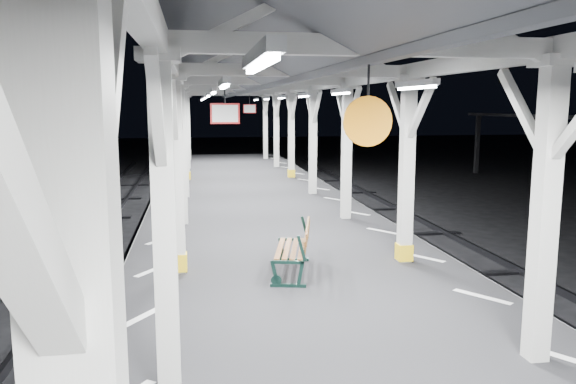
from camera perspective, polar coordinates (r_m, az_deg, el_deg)
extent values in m
plane|color=black|center=(8.48, 3.26, -17.89)|extent=(120.00, 120.00, 0.00)
cube|color=black|center=(8.26, 3.29, -14.80)|extent=(6.00, 50.00, 1.00)
cube|color=silver|center=(7.93, -14.63, -12.19)|extent=(1.00, 48.00, 0.01)
cube|color=silver|center=(8.92, 19.11, -10.01)|extent=(1.00, 48.00, 0.01)
cube|color=silver|center=(1.96, -18.52, 6.63)|extent=(0.10, 0.99, 0.99)
cube|color=silver|center=(5.52, -12.42, -4.03)|extent=(0.22, 0.22, 3.20)
cube|color=silver|center=(5.41, -13.01, 13.38)|extent=(0.40, 0.40, 0.12)
cube|color=silver|center=(5.94, -12.52, 8.04)|extent=(0.10, 0.99, 0.99)
cube|color=silver|center=(4.84, -13.19, 7.89)|extent=(0.10, 0.99, 0.99)
cube|color=silver|center=(9.46, -11.23, 1.31)|extent=(0.22, 0.22, 3.20)
cube|color=silver|center=(9.40, -11.54, 11.40)|extent=(0.40, 0.40, 0.12)
cube|color=yellow|center=(9.75, -10.98, -6.99)|extent=(0.26, 0.26, 0.30)
cube|color=silver|center=(9.94, -11.34, 8.31)|extent=(0.10, 0.99, 0.99)
cube|color=silver|center=(8.84, -11.56, 8.26)|extent=(0.10, 0.99, 0.99)
cube|color=silver|center=(13.44, -10.75, 3.51)|extent=(0.22, 0.22, 3.20)
cube|color=silver|center=(13.39, -10.95, 10.60)|extent=(0.40, 0.40, 0.12)
cube|color=silver|center=(13.93, -10.84, 8.43)|extent=(0.10, 0.99, 0.99)
cube|color=silver|center=(12.83, -10.94, 8.40)|extent=(0.10, 0.99, 0.99)
cube|color=silver|center=(17.43, -10.48, 4.70)|extent=(0.22, 0.22, 3.20)
cube|color=silver|center=(17.39, -10.64, 10.16)|extent=(0.40, 0.40, 0.12)
cube|color=silver|center=(17.93, -10.56, 8.49)|extent=(0.10, 0.99, 0.99)
cube|color=silver|center=(16.83, -10.62, 8.48)|extent=(0.10, 0.99, 0.99)
cube|color=silver|center=(21.42, -10.31, 5.45)|extent=(0.22, 0.22, 3.20)
cube|color=silver|center=(21.39, -10.44, 9.89)|extent=(0.40, 0.40, 0.12)
cube|color=yellow|center=(21.54, -10.21, 1.68)|extent=(0.26, 0.26, 0.30)
cube|color=silver|center=(21.93, -10.38, 8.53)|extent=(0.10, 0.99, 0.99)
cube|color=silver|center=(20.83, -10.42, 8.52)|extent=(0.10, 0.99, 0.99)
cube|color=silver|center=(25.41, -10.20, 5.96)|extent=(0.22, 0.22, 3.20)
cube|color=silver|center=(25.39, -10.30, 9.70)|extent=(0.40, 0.40, 0.12)
cube|color=silver|center=(25.93, -10.26, 8.56)|extent=(0.10, 0.99, 0.99)
cube|color=silver|center=(24.83, -10.29, 8.55)|extent=(0.10, 0.99, 0.99)
cube|color=silver|center=(29.41, -10.12, 6.33)|extent=(0.22, 0.22, 3.20)
cube|color=silver|center=(29.39, -10.20, 9.57)|extent=(0.40, 0.40, 0.12)
cube|color=silver|center=(29.93, -10.17, 8.58)|extent=(0.10, 0.99, 0.99)
cube|color=silver|center=(28.83, -10.19, 8.57)|extent=(0.10, 0.99, 0.99)
cube|color=silver|center=(6.64, 24.60, -2.48)|extent=(0.22, 0.22, 3.20)
cube|color=silver|center=(6.54, 25.55, 11.93)|extent=(0.40, 0.40, 0.12)
cube|color=silver|center=(6.99, 22.68, 7.66)|extent=(0.10, 0.99, 0.99)
cube|color=silver|center=(10.15, 11.96, 1.79)|extent=(0.22, 0.22, 3.20)
cube|color=silver|center=(10.09, 12.26, 11.19)|extent=(0.40, 0.40, 0.12)
cube|color=yellow|center=(10.42, 11.71, -5.98)|extent=(0.26, 0.26, 0.30)
cube|color=silver|center=(10.60, 11.07, 8.34)|extent=(0.10, 0.99, 0.99)
cube|color=silver|center=(9.57, 13.38, 8.23)|extent=(0.10, 0.99, 0.99)
cube|color=silver|center=(13.93, 5.96, 3.80)|extent=(0.22, 0.22, 3.20)
cube|color=silver|center=(13.89, 6.07, 10.64)|extent=(0.40, 0.40, 0.12)
cube|color=silver|center=(14.41, 5.45, 8.55)|extent=(0.10, 0.99, 0.99)
cube|color=silver|center=(13.35, 6.68, 8.51)|extent=(0.10, 0.99, 0.99)
cube|color=silver|center=(17.81, 2.54, 4.92)|extent=(0.22, 0.22, 3.20)
cube|color=silver|center=(17.77, 2.58, 10.27)|extent=(0.40, 0.40, 0.12)
cube|color=silver|center=(18.31, 2.20, 8.63)|extent=(0.10, 0.99, 0.99)
cube|color=silver|center=(17.23, 2.95, 8.62)|extent=(0.10, 0.99, 0.99)
cube|color=silver|center=(21.73, 0.34, 5.64)|extent=(0.22, 0.22, 3.20)
cube|color=silver|center=(21.70, 0.34, 10.02)|extent=(0.40, 0.40, 0.12)
cube|color=yellow|center=(21.86, 0.34, 1.92)|extent=(0.26, 0.26, 0.30)
cube|color=silver|center=(22.24, 0.10, 8.67)|extent=(0.10, 0.99, 0.99)
cube|color=silver|center=(21.16, 0.60, 8.67)|extent=(0.10, 0.99, 0.99)
cube|color=silver|center=(25.68, -1.19, 6.12)|extent=(0.22, 0.22, 3.20)
cube|color=silver|center=(25.65, -1.20, 9.83)|extent=(0.40, 0.40, 0.12)
cube|color=silver|center=(26.19, -1.37, 8.69)|extent=(0.10, 0.99, 0.99)
cube|color=silver|center=(25.10, -1.01, 8.69)|extent=(0.10, 0.99, 0.99)
cube|color=silver|center=(29.64, -2.31, 6.48)|extent=(0.22, 0.22, 3.20)
cube|color=silver|center=(29.62, -2.33, 9.69)|extent=(0.40, 0.40, 0.12)
cube|color=silver|center=(30.16, -2.46, 8.71)|extent=(0.10, 0.99, 0.99)
cube|color=silver|center=(29.07, -2.19, 8.70)|extent=(0.10, 0.99, 0.99)
cube|color=silver|center=(7.41, -12.11, 13.05)|extent=(0.18, 48.00, 0.24)
cube|color=silver|center=(8.27, 17.51, 12.38)|extent=(0.18, 48.00, 0.24)
cube|color=silver|center=(5.67, 8.25, 14.51)|extent=(4.20, 0.14, 0.20)
cube|color=silver|center=(9.55, 0.80, 12.25)|extent=(4.20, 0.14, 0.20)
cube|color=silver|center=(13.50, -2.29, 11.24)|extent=(4.20, 0.14, 0.20)
cube|color=silver|center=(17.47, -3.96, 10.68)|extent=(4.20, 0.14, 0.20)
cube|color=silver|center=(21.46, -5.01, 10.32)|extent=(4.20, 0.14, 0.20)
cube|color=silver|center=(25.44, -5.73, 10.07)|extent=(4.20, 0.14, 0.20)
cube|color=silver|center=(29.43, -6.26, 9.89)|extent=(4.20, 0.14, 0.20)
cube|color=#4D4F54|center=(7.47, -6.63, 17.31)|extent=(2.80, 49.00, 1.45)
cube|color=#4D4F54|center=(8.04, 13.05, 16.54)|extent=(2.80, 49.00, 1.45)
cube|color=silver|center=(3.42, -2.85, 13.69)|extent=(0.10, 1.35, 0.08)
cube|color=white|center=(3.41, -2.84, 12.86)|extent=(0.05, 1.25, 0.05)
cube|color=silver|center=(7.40, -6.51, 11.02)|extent=(0.10, 1.35, 0.08)
cube|color=white|center=(7.39, -6.50, 10.63)|extent=(0.05, 1.25, 0.05)
cube|color=silver|center=(11.39, -7.59, 10.21)|extent=(0.10, 1.35, 0.08)
cube|color=white|center=(11.39, -7.59, 9.96)|extent=(0.05, 1.25, 0.05)
cube|color=silver|center=(15.39, -8.11, 9.82)|extent=(0.10, 1.35, 0.08)
cube|color=white|center=(15.39, -8.11, 9.64)|extent=(0.05, 1.25, 0.05)
cube|color=silver|center=(19.39, -8.42, 9.59)|extent=(0.10, 1.35, 0.08)
cube|color=white|center=(19.39, -8.41, 9.44)|extent=(0.05, 1.25, 0.05)
cube|color=silver|center=(23.39, -8.62, 9.44)|extent=(0.10, 1.35, 0.08)
cube|color=white|center=(23.39, -8.61, 9.32)|extent=(0.05, 1.25, 0.05)
cube|color=silver|center=(27.38, -8.76, 9.33)|extent=(0.10, 1.35, 0.08)
cube|color=white|center=(27.38, -8.75, 9.23)|extent=(0.05, 1.25, 0.05)
cube|color=silver|center=(7.97, 12.85, 10.70)|extent=(0.10, 1.35, 0.08)
cube|color=white|center=(7.97, 12.83, 10.34)|extent=(0.05, 1.25, 0.05)
cube|color=silver|center=(11.77, 5.36, 10.20)|extent=(0.10, 1.35, 0.08)
cube|color=white|center=(11.77, 5.36, 9.96)|extent=(0.05, 1.25, 0.05)
cube|color=silver|center=(15.67, 1.58, 9.89)|extent=(0.10, 1.35, 0.08)
cube|color=white|center=(15.67, 1.58, 9.70)|extent=(0.05, 1.25, 0.05)
cube|color=silver|center=(19.61, -0.69, 9.67)|extent=(0.10, 1.35, 0.08)
cube|color=white|center=(19.61, -0.69, 9.53)|extent=(0.05, 1.25, 0.05)
cube|color=silver|center=(23.57, -2.20, 9.53)|extent=(0.10, 1.35, 0.08)
cube|color=white|center=(23.57, -2.20, 9.40)|extent=(0.05, 1.25, 0.05)
cube|color=silver|center=(27.55, -3.27, 9.42)|extent=(0.10, 1.35, 0.08)
cube|color=white|center=(27.54, -3.27, 9.31)|extent=(0.05, 1.25, 0.05)
cylinder|color=black|center=(5.65, 8.18, 11.18)|extent=(0.02, 0.02, 0.30)
cylinder|color=orange|center=(5.64, 8.09, 7.12)|extent=(0.50, 0.04, 0.50)
cylinder|color=black|center=(9.78, -6.45, 10.00)|extent=(0.02, 0.02, 0.36)
cube|color=red|center=(9.78, -6.42, 7.93)|extent=(0.50, 0.03, 0.35)
cube|color=white|center=(9.78, -6.42, 7.93)|extent=(0.44, 0.04, 0.29)
cylinder|color=black|center=(22.54, -3.93, 9.34)|extent=(0.02, 0.02, 0.36)
cube|color=red|center=(22.54, -3.92, 8.44)|extent=(0.50, 0.03, 0.35)
cube|color=white|center=(22.54, -3.92, 8.44)|extent=(0.44, 0.05, 0.29)
cube|color=black|center=(33.38, 18.67, 4.66)|extent=(0.20, 0.20, 3.30)
sphere|color=silver|center=(28.17, 24.59, 6.84)|extent=(0.20, 0.20, 0.20)
sphere|color=silver|center=(33.32, 18.80, 7.35)|extent=(0.20, 0.20, 0.20)
cube|color=black|center=(8.85, 0.02, -9.49)|extent=(0.56, 0.18, 0.06)
cube|color=black|center=(8.81, -1.33, -8.30)|extent=(0.15, 0.08, 0.43)
cube|color=black|center=(8.78, 1.26, -8.35)|extent=(0.14, 0.08, 0.44)
cube|color=black|center=(8.67, 1.39, -5.74)|extent=(0.16, 0.08, 0.41)
cube|color=black|center=(10.29, 0.55, -6.86)|extent=(0.56, 0.18, 0.06)
cube|color=black|center=(10.25, -0.61, -5.83)|extent=(0.15, 0.08, 0.43)
cube|color=black|center=(10.23, 1.61, -5.87)|extent=(0.14, 0.08, 0.44)
cube|color=black|center=(10.13, 1.72, -3.61)|extent=(0.16, 0.08, 0.41)
cube|color=brown|center=(9.47, -0.83, -5.77)|extent=(0.41, 1.41, 0.03)
cube|color=brown|center=(9.46, -0.09, -5.78)|extent=(0.41, 1.41, 0.03)
cube|color=brown|center=(9.46, 0.65, -5.80)|extent=(0.41, 1.41, 0.03)
cube|color=brown|center=(9.45, 1.40, -5.81)|extent=(0.41, 1.41, 0.03)
cube|color=brown|center=(9.42, 1.80, -5.04)|extent=(0.37, 1.40, 0.09)
cube|color=brown|center=(9.39, 1.92, -4.32)|extent=(0.37, 1.40, 0.09)
cube|color=brown|center=(9.36, 2.04, -3.59)|extent=(0.37, 1.40, 0.09)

